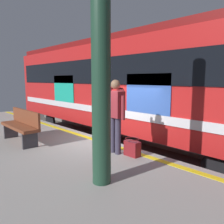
{
  "coord_description": "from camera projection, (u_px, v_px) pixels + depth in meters",
  "views": [
    {
      "loc": [
        -4.88,
        4.25,
        2.74
      ],
      "look_at": [
        -0.52,
        0.3,
        1.89
      ],
      "focal_mm": 36.56,
      "sensor_mm": 36.0,
      "label": 1
    }
  ],
  "objects": [
    {
      "name": "ground_plane",
      "position": [
        108.0,
        172.0,
        6.79
      ],
      "size": [
        25.17,
        25.17,
        0.0
      ],
      "primitive_type": "plane",
      "color": "#4C4742"
    },
    {
      "name": "platform",
      "position": [
        49.0,
        173.0,
        5.48
      ],
      "size": [
        16.21,
        3.75,
        0.99
      ],
      "primitive_type": "cube",
      "color": "gray",
      "rests_on": "ground"
    },
    {
      "name": "safety_line",
      "position": [
        100.0,
        141.0,
        6.45
      ],
      "size": [
        15.89,
        0.16,
        0.01
      ],
      "primitive_type": "cube",
      "color": "yellow",
      "rests_on": "platform"
    },
    {
      "name": "track_rail_near",
      "position": [
        144.0,
        157.0,
        7.89
      ],
      "size": [
        21.08,
        0.08,
        0.16
      ],
      "primitive_type": "cube",
      "color": "slate",
      "rests_on": "ground"
    },
    {
      "name": "track_rail_far",
      "position": [
        168.0,
        148.0,
        8.84
      ],
      "size": [
        21.08,
        0.08,
        0.16
      ],
      "primitive_type": "cube",
      "color": "slate",
      "rests_on": "ground"
    },
    {
      "name": "train_carriage",
      "position": [
        127.0,
        83.0,
        9.16
      ],
      "size": [
        13.19,
        3.09,
        4.09
      ],
      "color": "red",
      "rests_on": "ground"
    },
    {
      "name": "passenger",
      "position": [
        116.0,
        110.0,
        5.31
      ],
      "size": [
        0.57,
        0.55,
        1.74
      ],
      "color": "#383347",
      "rests_on": "platform"
    },
    {
      "name": "handbag",
      "position": [
        132.0,
        148.0,
        5.22
      ],
      "size": [
        0.37,
        0.33,
        0.41
      ],
      "color": "maroon",
      "rests_on": "platform"
    },
    {
      "name": "station_column",
      "position": [
        101.0,
        67.0,
        3.63
      ],
      "size": [
        0.31,
        0.31,
        3.87
      ],
      "primitive_type": "cylinder",
      "color": "#1E3F2D",
      "rests_on": "platform"
    },
    {
      "name": "bench",
      "position": [
        21.0,
        125.0,
        6.34
      ],
      "size": [
        1.77,
        0.44,
        0.9
      ],
      "color": "brown",
      "rests_on": "platform"
    }
  ]
}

